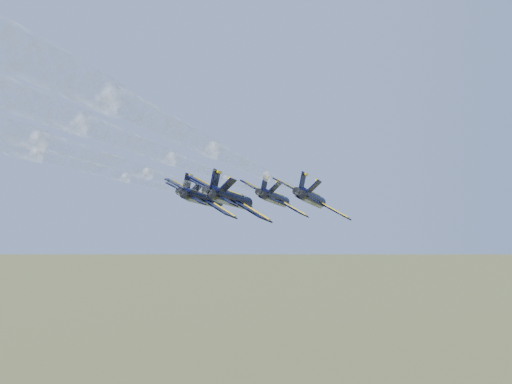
# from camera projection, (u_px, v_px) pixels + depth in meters

# --- Properties ---
(jet_lead) EXTENTS (13.09, 19.35, 6.99)m
(jet_lead) POSITION_uv_depth(u_px,v_px,m) (275.00, 198.00, 106.06)
(jet_lead) COLOR black
(jet_left) EXTENTS (13.09, 19.35, 6.99)m
(jet_left) POSITION_uv_depth(u_px,v_px,m) (204.00, 198.00, 99.14)
(jet_left) COLOR black
(jet_right) EXTENTS (13.09, 19.35, 6.99)m
(jet_right) POSITION_uv_depth(u_px,v_px,m) (312.00, 198.00, 93.72)
(jet_right) COLOR black
(jet_slot) EXTENTS (13.09, 19.35, 6.99)m
(jet_slot) POSITION_uv_depth(u_px,v_px,m) (232.00, 198.00, 85.06)
(jet_slot) COLOR black
(smoke_trail_lead) EXTENTS (22.44, 86.72, 3.97)m
(smoke_trail_lead) POSITION_uv_depth(u_px,v_px,m) (1.00, 199.00, 41.78)
(smoke_trail_lead) COLOR white
(smoke_trail_right) EXTENTS (22.44, 86.72, 3.97)m
(smoke_trail_right) POSITION_uv_depth(u_px,v_px,m) (3.00, 201.00, 29.44)
(smoke_trail_right) COLOR white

